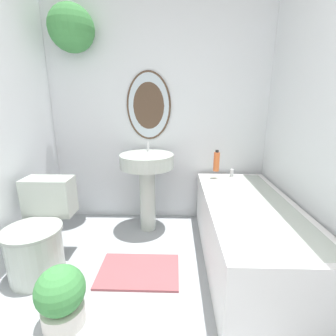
% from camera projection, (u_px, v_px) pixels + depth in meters
% --- Properties ---
extents(wall_back, '(2.43, 0.43, 2.40)m').
position_uv_depth(wall_back, '(144.00, 98.00, 2.56)').
color(wall_back, silver).
rests_on(wall_back, ground_plane).
extents(toilet, '(0.43, 0.62, 0.70)m').
position_uv_depth(toilet, '(40.00, 235.00, 1.91)').
color(toilet, '#B2BCB2').
rests_on(toilet, ground_plane).
extents(pedestal_sink, '(0.54, 0.54, 0.91)m').
position_uv_depth(pedestal_sink, '(147.00, 173.00, 2.45)').
color(pedestal_sink, '#B2BCB2').
rests_on(pedestal_sink, ground_plane).
extents(bathtub, '(0.70, 1.59, 0.62)m').
position_uv_depth(bathtub, '(248.00, 231.00, 2.00)').
color(bathtub, silver).
rests_on(bathtub, ground_plane).
extents(shampoo_bottle, '(0.06, 0.06, 0.22)m').
position_uv_depth(shampoo_bottle, '(217.00, 161.00, 2.49)').
color(shampoo_bottle, '#DB6633').
rests_on(shampoo_bottle, bathtub).
extents(potted_plant, '(0.29, 0.29, 0.39)m').
position_uv_depth(potted_plant, '(61.00, 296.00, 1.44)').
color(potted_plant, silver).
rests_on(potted_plant, ground_plane).
extents(bath_mat, '(0.63, 0.42, 0.02)m').
position_uv_depth(bath_mat, '(139.00, 271.00, 1.94)').
color(bath_mat, '#934C51').
rests_on(bath_mat, ground_plane).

